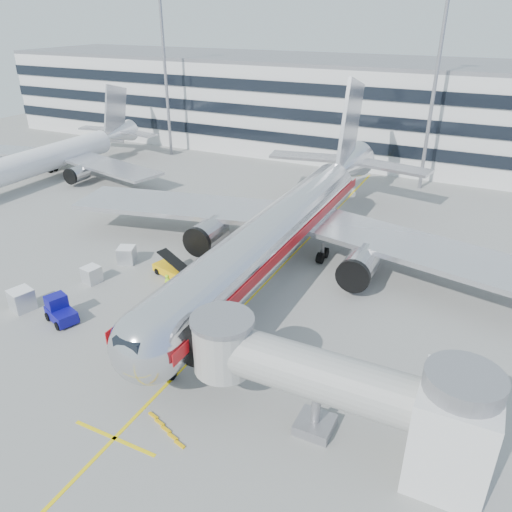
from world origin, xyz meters
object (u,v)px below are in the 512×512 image
at_px(cargo_container_right, 127,255).
at_px(cargo_container_front, 22,300).
at_px(main_jet, 286,224).
at_px(cargo_container_left, 92,274).
at_px(ramp_worker, 168,285).
at_px(baggage_tug, 60,311).
at_px(belt_loader, 175,271).

height_order(cargo_container_right, cargo_container_front, cargo_container_front).
relative_size(main_jet, cargo_container_front, 23.97).
bearing_deg(cargo_container_left, ramp_worker, 8.12).
bearing_deg(baggage_tug, belt_loader, 68.25).
height_order(belt_loader, ramp_worker, belt_loader).
bearing_deg(cargo_container_right, cargo_container_front, -102.05).
bearing_deg(main_jet, baggage_tug, -124.94).
bearing_deg(cargo_container_front, ramp_worker, 36.81).
distance_m(cargo_container_right, cargo_container_front, 11.11).
distance_m(baggage_tug, cargo_container_right, 10.90).
xyz_separation_m(belt_loader, cargo_container_front, (-8.38, -10.48, 0.26)).
bearing_deg(cargo_container_left, belt_loader, 33.33).
xyz_separation_m(belt_loader, baggage_tug, (-4.13, -10.34, 0.28)).
xyz_separation_m(belt_loader, ramp_worker, (1.48, -3.10, 0.37)).
xyz_separation_m(main_jet, cargo_container_left, (-14.69, -11.61, -3.46)).
relative_size(belt_loader, cargo_container_right, 2.41).
xyz_separation_m(cargo_container_left, cargo_container_front, (-1.95, -6.25, 0.15)).
relative_size(cargo_container_right, cargo_container_front, 0.99).
bearing_deg(cargo_container_front, cargo_container_left, 72.65).
bearing_deg(cargo_container_front, belt_loader, 51.35).
bearing_deg(belt_loader, main_jet, 41.80).
bearing_deg(belt_loader, ramp_worker, -64.48).
relative_size(cargo_container_left, cargo_container_right, 0.81).
relative_size(main_jet, belt_loader, 10.12).
bearing_deg(ramp_worker, cargo_container_right, 94.24).
bearing_deg(cargo_container_right, baggage_tug, -79.78).
distance_m(cargo_container_right, ramp_worker, 8.31).
distance_m(baggage_tug, ramp_worker, 9.16).
relative_size(cargo_container_left, ramp_worker, 0.82).
bearing_deg(cargo_container_front, cargo_container_right, 77.95).
xyz_separation_m(baggage_tug, cargo_container_front, (-4.25, -0.14, -0.02)).
xyz_separation_m(cargo_container_front, ramp_worker, (9.86, 7.38, 0.11)).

